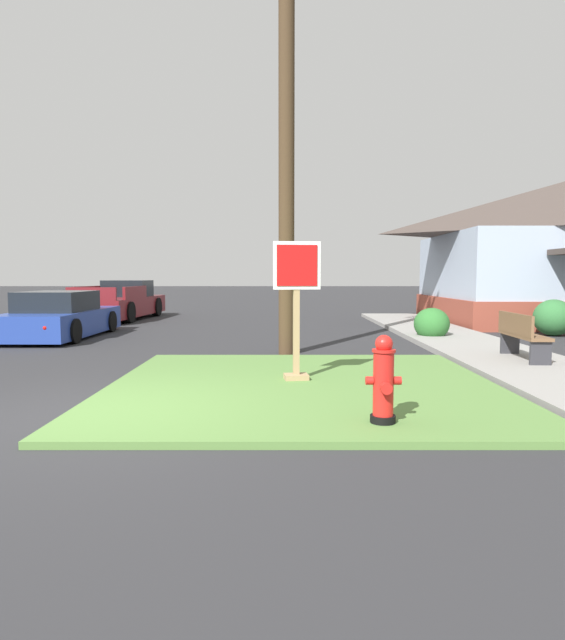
{
  "coord_description": "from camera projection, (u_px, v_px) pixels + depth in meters",
  "views": [
    {
      "loc": [
        2.2,
        -6.2,
        1.66
      ],
      "look_at": [
        2.19,
        2.77,
        0.92
      ],
      "focal_mm": 30.2,
      "sensor_mm": 36.0,
      "label": 1
    }
  ],
  "objects": [
    {
      "name": "sidewalk_strip",
      "position": [
        467.0,
        344.0,
        12.62
      ],
      "size": [
        2.2,
        18.79,
        0.12
      ],
      "primitive_type": "cube",
      "color": "gray",
      "rests_on": "ground"
    },
    {
      "name": "shrub_by_curb",
      "position": [
        432.0,
        324.0,
        13.95
      ],
      "size": [
        0.91,
        0.91,
        0.83
      ],
      "primitive_type": "ellipsoid",
      "color": "#2D6B2D",
      "rests_on": "ground"
    },
    {
      "name": "fire_hydrant",
      "position": [
        384.0,
        381.0,
        5.76
      ],
      "size": [
        0.38,
        0.34,
        0.95
      ],
      "color": "black",
      "rests_on": "grass_corner_patch"
    },
    {
      "name": "shrub_near_porch",
      "position": [
        554.0,
        318.0,
        14.83
      ],
      "size": [
        1.06,
        1.06,
        1.01
      ],
      "primitive_type": "ellipsoid",
      "color": "#2E6733",
      "rests_on": "ground"
    },
    {
      "name": "stop_sign",
      "position": [
        297.0,
        314.0,
        8.12
      ],
      "size": [
        0.71,
        0.33,
        2.09
      ],
      "color": "#A3845B",
      "rests_on": "grass_corner_patch"
    },
    {
      "name": "grass_corner_patch",
      "position": [
        304.0,
        386.0,
        7.95
      ],
      "size": [
        5.65,
        5.66,
        0.08
      ],
      "primitive_type": "cube",
      "color": "#567F3D",
      "rests_on": "ground"
    },
    {
      "name": "pickup_truck_maroon",
      "position": [
        123.0,
        303.0,
        20.57
      ],
      "size": [
        2.25,
        5.63,
        1.48
      ],
      "color": "maroon",
      "rests_on": "ground"
    },
    {
      "name": "ground_plane",
      "position": [
        96.0,
        417.0,
        6.32
      ],
      "size": [
        160.0,
        160.0,
        0.0
      ],
      "primitive_type": "plane",
      "color": "#2B2B2D"
    },
    {
      "name": "utility_pole",
      "position": [
        287.0,
        102.0,
        10.96
      ],
      "size": [
        1.35,
        0.33,
        10.11
      ],
      "color": "#42301E",
      "rests_on": "ground"
    },
    {
      "name": "parked_sedan_blue",
      "position": [
        61.0,
        317.0,
        14.44
      ],
      "size": [
        1.96,
        4.5,
        1.25
      ],
      "color": "#233D93",
      "rests_on": "ground"
    },
    {
      "name": "manhole_cover",
      "position": [
        166.0,
        374.0,
        9.03
      ],
      "size": [
        0.7,
        0.7,
        0.02
      ],
      "primitive_type": "cylinder",
      "color": "black",
      "rests_on": "ground"
    },
    {
      "name": "street_bench",
      "position": [
        522.0,
        334.0,
        9.93
      ],
      "size": [
        0.47,
        1.56,
        0.85
      ],
      "color": "brown",
      "rests_on": "sidewalk_strip"
    }
  ]
}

